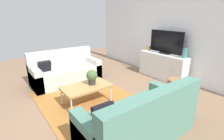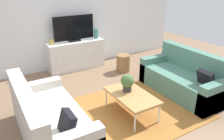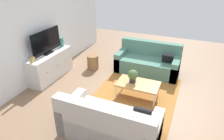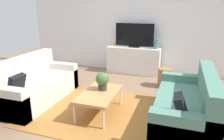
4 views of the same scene
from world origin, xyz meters
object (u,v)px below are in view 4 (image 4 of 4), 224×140
Objects in this scene: potted_plant at (102,80)px; flat_screen_tv at (134,35)px; coffee_table at (99,94)px; glass_vase at (157,44)px; couch_left_side at (34,86)px; mantel_clock at (113,44)px; couch_right_side at (189,108)px; tv_console at (134,60)px; wicker_basket at (165,78)px.

potted_plant is 0.30× the size of flat_screen_tv.
glass_vase reaches higher than coffee_table.
flat_screen_tv is (0.01, 2.37, 0.48)m from potted_plant.
mantel_clock is at bearing 70.37° from couch_left_side.
couch_right_side is (2.87, 0.00, 0.00)m from couch_left_side.
couch_right_side is 1.23× the size of tv_console.
glass_vase reaches higher than couch_right_side.
tv_console is (0.01, 2.35, -0.20)m from potted_plant.
couch_right_side reaches higher than tv_console.
couch_right_side is 1.72× the size of flat_screen_tv.
couch_left_side is 2.85m from wicker_basket.
glass_vase is (0.61, 2.35, 0.28)m from potted_plant.
flat_screen_tv is (0.01, 2.51, 0.68)m from coffee_table.
mantel_clock is at bearing 103.95° from potted_plant.
wicker_basket is (0.95, 1.55, -0.35)m from potted_plant.
flat_screen_tv is at bearing 178.08° from glass_vase.
flat_screen_tv is at bearing 89.68° from potted_plant.
potted_plant is (-1.44, 0.02, 0.28)m from couch_right_side.
couch_right_side reaches higher than potted_plant.
flat_screen_tv is at bearing 138.55° from wicker_basket.
glass_vase reaches higher than wicker_basket.
tv_console is at bearing 58.69° from couch_left_side.
tv_console is at bearing 89.69° from coffee_table.
couch_left_side is 1.46m from potted_plant.
glass_vase is (-0.83, 2.37, 0.56)m from couch_right_side.
couch_right_side is 2.77m from tv_console.
tv_console is 0.68m from flat_screen_tv.
wicker_basket is (0.95, 1.68, -0.15)m from coffee_table.
coffee_table is 3.12× the size of potted_plant.
glass_vase is (2.04, 2.37, 0.56)m from couch_left_side.
mantel_clock is (-0.60, 0.00, 0.43)m from tv_console.
flat_screen_tv is 7.93× the size of mantel_clock.
flat_screen_tv is at bearing 120.79° from couch_right_side.
mantel_clock is (-2.02, 2.37, 0.50)m from couch_right_side.
potted_plant is 0.22× the size of tv_console.
flat_screen_tv is 0.65m from mantel_clock.
flat_screen_tv is at bearing 89.70° from coffee_table.
mantel_clock reaches higher than wicker_basket.
coffee_table is at bearing -4.51° from couch_left_side.
tv_console is at bearing 121.01° from couch_right_side.
wicker_basket reaches higher than coffee_table.
wicker_basket is (0.93, -0.82, -0.83)m from flat_screen_tv.
couch_right_side reaches higher than mantel_clock.
coffee_table is at bearing -90.31° from tv_console.
mantel_clock is (-0.58, 2.35, 0.22)m from potted_plant.
potted_plant is at bearing -104.56° from glass_vase.
couch_left_side is 2.87m from couch_right_side.
couch_right_side is 1.45m from coffee_table.
wicker_basket is at bearing -67.34° from glass_vase.
mantel_clock is at bearing 130.45° from couch_right_side.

